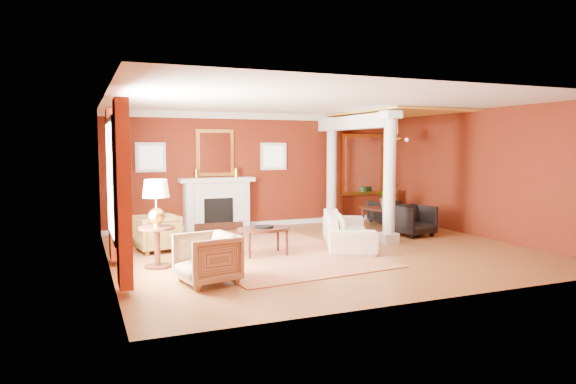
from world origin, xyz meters
name	(u,v)px	position (x,y,z in m)	size (l,w,h in m)	color
ground	(324,251)	(0.00, 0.00, 0.00)	(8.00, 8.00, 0.00)	brown
room_shell	(324,148)	(0.00, 0.00, 2.02)	(8.04, 7.04, 2.92)	#5A170C
fireplace	(217,204)	(-1.30, 3.32, 0.65)	(1.85, 0.42, 1.29)	silver
overmantel_mirror	(215,153)	(-1.30, 3.45, 1.90)	(0.95, 0.07, 1.15)	gold
flank_window_left	(151,157)	(-2.85, 3.46, 1.80)	(0.70, 0.07, 0.70)	silver
flank_window_right	(274,156)	(0.25, 3.46, 1.80)	(0.70, 0.07, 0.70)	silver
left_window	(117,187)	(-3.89, -0.60, 1.42)	(0.21, 2.55, 2.60)	white
column_front	(390,176)	(1.70, 0.30, 1.43)	(0.36, 0.36, 2.80)	silver
column_back	(332,171)	(1.70, 3.00, 1.43)	(0.36, 0.36, 2.80)	silver
header_beam	(353,123)	(1.70, 1.90, 2.62)	(0.30, 3.20, 0.32)	silver
amber_ceiling	(397,113)	(2.85, 1.75, 2.87)	(2.30, 3.40, 0.04)	gold
dining_mirror	(363,165)	(2.90, 3.45, 1.55)	(1.30, 0.07, 1.70)	gold
chandelier	(397,139)	(2.90, 1.80, 2.25)	(0.60, 0.62, 0.75)	#BF913C
crown_trim	(264,116)	(0.00, 3.46, 2.82)	(8.00, 0.08, 0.16)	silver
base_trim	(265,224)	(0.00, 3.46, 0.06)	(8.00, 0.08, 0.12)	silver
rug	(277,254)	(-0.98, 0.02, 0.01)	(3.01, 4.01, 0.02)	maroon
sofa	(348,224)	(0.71, 0.32, 0.45)	(2.32, 0.68, 0.91)	beige
armchair_leopard	(157,231)	(-3.06, 1.18, 0.40)	(0.78, 0.73, 0.80)	black
armchair_stripe	(207,256)	(-2.70, -1.52, 0.42)	(0.81, 0.76, 0.83)	tan
coffee_table	(264,230)	(-1.23, 0.04, 0.48)	(1.05, 1.05, 0.53)	#33170E
coffee_book	(263,222)	(-1.26, 0.02, 0.63)	(0.15, 0.02, 0.21)	#33170E
side_table	(156,208)	(-3.24, -0.19, 1.01)	(0.60, 0.60, 1.50)	#33170E
dining_table	(391,213)	(2.77, 1.82, 0.40)	(1.44, 0.51, 0.80)	#33170E
dining_chair_near	(414,219)	(2.67, 0.74, 0.39)	(0.76, 0.71, 0.78)	black
dining_chair_far	(384,210)	(3.14, 2.73, 0.34)	(0.66, 0.61, 0.68)	black
green_urn	(388,209)	(3.34, 2.83, 0.35)	(0.38, 0.38, 0.90)	#14401A
potted_plant	(388,187)	(2.70, 1.89, 1.04)	(0.55, 0.61, 0.48)	#26591E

